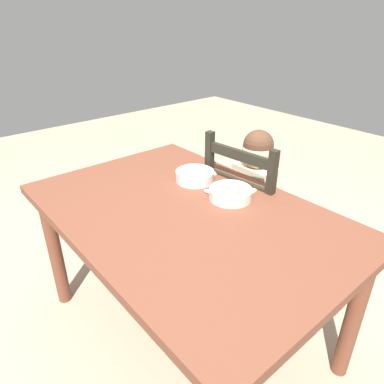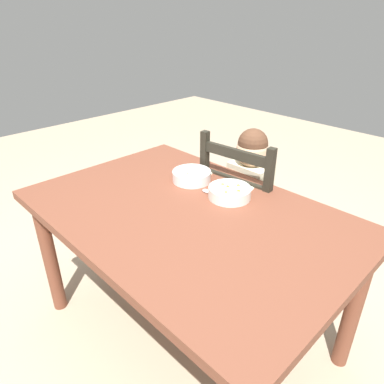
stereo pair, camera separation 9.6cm
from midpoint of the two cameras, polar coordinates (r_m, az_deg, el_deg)
The scene contains 7 objects.
ground_plane at distance 1.96m, azimuth -2.20°, elevation -21.65°, with size 8.00×8.00×0.00m, color tan.
dining_table at distance 1.54m, azimuth -2.62°, elevation -6.02°, with size 1.41×0.93×0.73m.
dining_chair at distance 1.99m, azimuth 7.30°, elevation -3.90°, with size 0.46×0.46×0.94m.
child_figure at distance 1.91m, azimuth 7.40°, elevation 0.64°, with size 0.32×0.31×0.95m.
bowl_of_peas at distance 1.73m, azimuth -1.64°, elevation 2.67°, with size 0.19×0.19×0.05m.
bowl_of_carrots at distance 1.58m, azimuth 4.43°, elevation -0.04°, with size 0.19×0.19×0.05m.
spoon at distance 1.62m, azimuth 1.21°, elevation -0.10°, with size 0.14×0.03×0.01m.
Camera 2 is at (0.93, -0.88, 1.48)m, focal length 32.74 mm.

